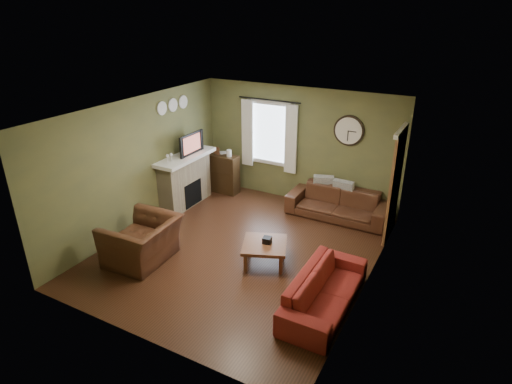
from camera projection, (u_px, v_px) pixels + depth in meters
The scene contains 31 objects.
floor at pixel (241, 250), 7.91m from camera, with size 4.60×5.20×0.00m, color #3B2013.
ceiling at pixel (239, 111), 6.86m from camera, with size 4.60×5.20×0.00m, color white.
wall_left at pixel (139, 164), 8.38m from camera, with size 0.00×5.20×2.60m, color #606439.
wall_right at pixel (373, 214), 6.39m from camera, with size 0.00×5.20×2.60m, color #606439.
wall_back at pixel (299, 146), 9.48m from camera, with size 4.60×0.00×2.60m, color #606439.
wall_front at pixel (134, 258), 5.29m from camera, with size 4.60×0.00×2.60m, color #606439.
fireplace at pixel (185, 182), 9.53m from camera, with size 0.40×1.40×1.10m, color tan.
firebox at pixel (193, 194), 9.54m from camera, with size 0.04×0.60×0.55m, color black.
mantel at pixel (185, 157), 9.28m from camera, with size 0.58×1.60×0.08m, color white.
tv at pixel (189, 146), 9.30m from camera, with size 0.60×0.08×0.35m, color black.
tv_screen at pixel (192, 144), 9.24m from camera, with size 0.02×0.62×0.36m, color #994C3F.
medallion_left at pixel (162, 108), 8.64m from camera, with size 0.28×0.28×0.03m, color white.
medallion_mid at pixel (173, 105), 8.92m from camera, with size 0.28×0.28×0.03m, color white.
medallion_right at pixel (183, 102), 9.20m from camera, with size 0.28×0.28×0.03m, color white.
window_pane at pixel (271, 133), 9.69m from camera, with size 1.00×0.02×1.30m, color silver, non-canonical shape.
curtain_rod at pixel (269, 100), 9.30m from camera, with size 0.03×0.03×1.50m, color black.
curtain_left at pixel (247, 133), 9.87m from camera, with size 0.28×0.04×1.55m, color white.
curtain_right at pixel (291, 140), 9.39m from camera, with size 0.28×0.04×1.55m, color white.
wall_clock at pixel (349, 131), 8.76m from camera, with size 0.64×0.06×0.64m, color white, non-canonical shape.
door at pixel (395, 187), 7.99m from camera, with size 0.05×0.90×2.10m, color brown.
bookshelf at pixel (223, 173), 10.23m from camera, with size 0.78×0.33×0.93m, color black, non-canonical shape.
book at pixel (220, 152), 10.15m from camera, with size 0.16×0.21×0.02m, color brown.
sofa_brown at pixel (338, 204), 9.04m from camera, with size 2.12×0.83×0.62m, color #432517.
pillow_left at pixel (323, 185), 9.37m from camera, with size 0.44×0.13×0.44m, color #9A9EA1.
pillow_right at pixel (343, 190), 9.11m from camera, with size 0.43×0.13×0.43m, color #9A9EA1.
sofa_red at pixel (325, 290), 6.34m from camera, with size 1.95×0.76×0.57m, color maroon.
armchair at pixel (142, 241), 7.47m from camera, with size 1.19×1.04×0.77m, color #432517.
coffee_table at pixel (265, 253), 7.45m from camera, with size 0.74×0.74×0.40m, color brown, non-canonical shape.
tissue_box at pixel (267, 243), 7.38m from camera, with size 0.14×0.14×0.11m, color black.
wine_glass_a at pixel (168, 159), 8.75m from camera, with size 0.07×0.07×0.19m, color white, non-canonical shape.
wine_glass_b at pixel (171, 157), 8.84m from camera, with size 0.06×0.06×0.18m, color white, non-canonical shape.
Camera 1 is at (3.47, -5.86, 4.17)m, focal length 30.00 mm.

